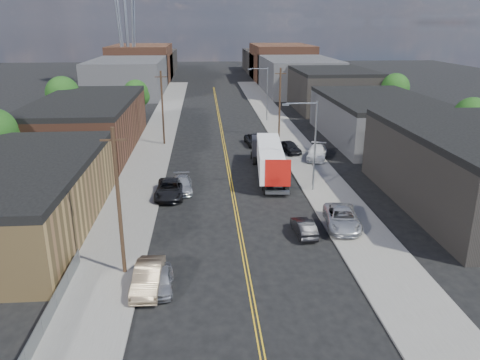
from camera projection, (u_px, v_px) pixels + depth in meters
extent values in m
plane|color=black|center=(220.00, 122.00, 79.22)|extent=(260.00, 260.00, 0.00)
cube|color=gold|center=(224.00, 144.00, 65.04)|extent=(0.32, 120.00, 0.01)
cube|color=slate|center=(155.00, 144.00, 64.33)|extent=(5.00, 140.00, 0.15)
cube|color=slate|center=(291.00, 142.00, 65.72)|extent=(5.00, 140.00, 0.15)
cube|color=olive|center=(14.00, 200.00, 37.42)|extent=(12.00, 22.00, 5.00)
cube|color=black|center=(9.00, 167.00, 36.53)|extent=(12.00, 22.00, 0.60)
cube|color=#532F21|center=(88.00, 126.00, 61.83)|extent=(12.00, 26.00, 6.00)
cube|color=black|center=(85.00, 101.00, 60.77)|extent=(12.00, 26.00, 0.60)
cube|color=black|center=(480.00, 172.00, 42.00)|extent=(14.00, 22.00, 6.50)
cube|color=navy|center=(407.00, 170.00, 41.39)|extent=(0.30, 20.00, 0.80)
cube|color=#333335|center=(377.00, 120.00, 66.72)|extent=(14.00, 24.00, 5.50)
cube|color=black|center=(379.00, 99.00, 65.74)|extent=(14.00, 24.00, 0.60)
cube|color=black|center=(330.00, 90.00, 91.04)|extent=(14.00, 22.00, 7.00)
cube|color=black|center=(331.00, 70.00, 89.83)|extent=(14.00, 22.00, 0.60)
cube|color=#333335|center=(129.00, 76.00, 109.54)|extent=(16.00, 30.00, 8.00)
cube|color=#333335|center=(297.00, 75.00, 112.47)|extent=(16.00, 30.00, 8.00)
cube|color=#532F21|center=(142.00, 63.00, 132.84)|extent=(16.00, 26.00, 10.00)
cube|color=#532F21|center=(281.00, 62.00, 135.76)|extent=(16.00, 26.00, 10.00)
cube|color=black|center=(149.00, 63.00, 152.21)|extent=(16.00, 40.00, 7.00)
cube|color=black|center=(271.00, 62.00, 155.14)|extent=(16.00, 40.00, 7.00)
cylinder|color=gray|center=(126.00, 27.00, 120.05)|extent=(0.80, 0.80, 30.00)
cylinder|color=gray|center=(118.00, 27.00, 118.26)|extent=(1.94, 1.94, 29.98)
cylinder|color=gray|center=(132.00, 27.00, 118.52)|extent=(1.94, 1.94, 29.98)
cylinder|color=gray|center=(121.00, 27.00, 121.58)|extent=(1.94, 1.94, 29.98)
cylinder|color=gray|center=(134.00, 27.00, 121.84)|extent=(1.94, 1.94, 29.98)
cylinder|color=gray|center=(315.00, 147.00, 45.30)|extent=(0.18, 0.18, 9.00)
cylinder|color=gray|center=(301.00, 103.00, 43.81)|extent=(3.00, 0.12, 0.12)
cube|color=gray|center=(286.00, 105.00, 43.74)|extent=(0.60, 0.25, 0.18)
cylinder|color=gray|center=(267.00, 95.00, 78.36)|extent=(0.18, 0.18, 9.00)
cylinder|color=gray|center=(259.00, 69.00, 76.88)|extent=(3.00, 0.12, 0.12)
cube|color=gray|center=(250.00, 69.00, 76.80)|extent=(0.60, 0.25, 0.18)
cylinder|color=black|center=(119.00, 204.00, 29.78)|extent=(0.26, 0.26, 10.00)
cube|color=black|center=(113.00, 140.00, 28.44)|extent=(1.60, 0.12, 0.12)
cylinder|color=black|center=(163.00, 109.00, 62.85)|extent=(0.26, 0.26, 10.00)
cube|color=black|center=(161.00, 77.00, 61.51)|extent=(1.60, 0.12, 0.12)
cylinder|color=black|center=(280.00, 103.00, 66.88)|extent=(0.26, 0.26, 10.00)
cube|color=black|center=(281.00, 74.00, 65.54)|extent=(1.60, 0.12, 0.12)
cube|color=slate|center=(42.00, 328.00, 24.81)|extent=(0.02, 16.00, 1.20)
cube|color=slate|center=(41.00, 318.00, 24.61)|extent=(0.05, 16.00, 0.05)
sphere|color=#18390F|center=(2.00, 139.00, 47.95)|extent=(3.74, 3.74, 3.74)
cylinder|color=black|center=(65.00, 116.00, 72.02)|extent=(0.36, 0.36, 4.50)
sphere|color=#18390F|center=(63.00, 93.00, 70.87)|extent=(5.04, 5.04, 5.04)
sphere|color=#18390F|center=(68.00, 99.00, 71.48)|extent=(3.96, 3.96, 3.96)
sphere|color=#18390F|center=(59.00, 98.00, 70.66)|extent=(3.60, 3.60, 3.60)
cylinder|color=black|center=(137.00, 110.00, 79.48)|extent=(0.36, 0.36, 3.75)
sphere|color=#18390F|center=(136.00, 92.00, 78.52)|extent=(4.20, 4.20, 4.20)
sphere|color=#18390F|center=(140.00, 96.00, 79.09)|extent=(3.30, 3.30, 3.30)
sphere|color=#18390F|center=(133.00, 96.00, 78.28)|extent=(3.00, 3.00, 3.00)
cylinder|color=black|center=(468.00, 141.00, 58.10)|extent=(0.36, 0.36, 4.00)
sphere|color=#18390F|center=(472.00, 116.00, 57.07)|extent=(4.48, 4.48, 4.48)
sphere|color=#18390F|center=(474.00, 122.00, 57.66)|extent=(3.52, 3.52, 3.52)
sphere|color=#18390F|center=(469.00, 121.00, 56.84)|extent=(3.20, 3.20, 3.20)
cylinder|color=black|center=(393.00, 107.00, 80.73)|extent=(0.36, 0.36, 4.25)
sphere|color=#18390F|center=(395.00, 87.00, 79.64)|extent=(4.76, 4.76, 4.76)
sphere|color=#18390F|center=(397.00, 92.00, 80.24)|extent=(3.74, 3.74, 3.74)
sphere|color=#18390F|center=(393.00, 91.00, 79.42)|extent=(3.40, 3.40, 3.40)
cube|color=white|center=(270.00, 157.00, 49.60)|extent=(3.40, 11.43, 2.63)
cube|color=#B0130D|center=(278.00, 173.00, 44.28)|extent=(2.46, 0.33, 2.65)
cube|color=gray|center=(277.00, 192.00, 44.90)|extent=(2.36, 0.80, 0.25)
cube|color=black|center=(262.00, 149.00, 56.48)|extent=(2.60, 3.19, 2.91)
cylinder|color=black|center=(275.00, 188.00, 46.23)|extent=(2.51, 1.15, 0.94)
cylinder|color=black|center=(262.00, 157.00, 56.79)|extent=(2.42, 1.14, 0.94)
imported|color=#A7A9AC|center=(161.00, 280.00, 29.34)|extent=(1.67, 3.83, 1.29)
imported|color=#7B6850|center=(148.00, 277.00, 29.37)|extent=(1.85, 4.84, 1.58)
imported|color=black|center=(170.00, 189.00, 44.97)|extent=(2.76, 5.77, 1.59)
imported|color=#A8AAAD|center=(182.00, 184.00, 46.51)|extent=(2.20, 4.86, 1.38)
imported|color=black|center=(304.00, 227.00, 36.90)|extent=(1.56, 3.98, 1.29)
imported|color=silver|center=(342.00, 218.00, 37.96)|extent=(3.29, 5.89, 1.56)
imported|color=white|center=(317.00, 153.00, 57.05)|extent=(3.74, 5.80, 1.56)
imported|color=black|center=(290.00, 147.00, 59.72)|extent=(2.75, 4.68, 1.49)
imported|color=black|center=(255.00, 140.00, 63.99)|extent=(2.87, 5.31, 1.42)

